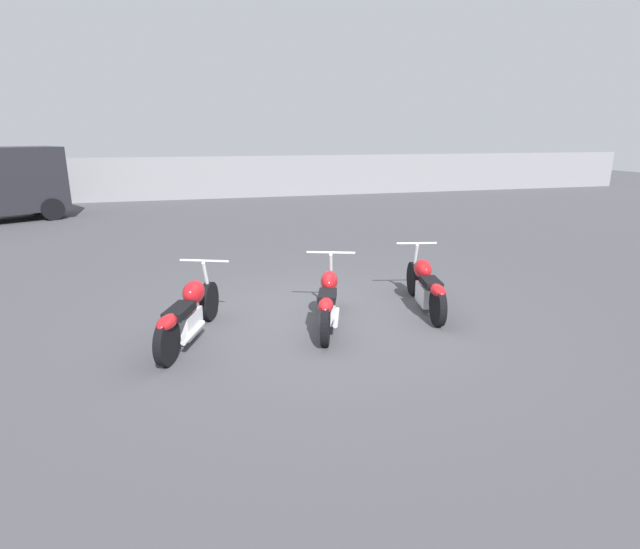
# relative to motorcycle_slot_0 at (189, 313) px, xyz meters

# --- Properties ---
(ground_plane) EXTENTS (60.00, 60.00, 0.00)m
(ground_plane) POSITION_rel_motorcycle_slot_0_xyz_m (1.92, 0.36, -0.39)
(ground_plane) COLOR #424247
(fence_back) EXTENTS (40.00, 0.04, 1.76)m
(fence_back) POSITION_rel_motorcycle_slot_0_xyz_m (1.92, 15.42, 0.49)
(fence_back) COLOR gray
(fence_back) RESTS_ON ground_plane
(motorcycle_slot_0) EXTENTS (1.02, 1.97, 0.94)m
(motorcycle_slot_0) POSITION_rel_motorcycle_slot_0_xyz_m (0.00, 0.00, 0.00)
(motorcycle_slot_0) COLOR black
(motorcycle_slot_0) RESTS_ON ground_plane
(motorcycle_slot_1) EXTENTS (0.92, 1.89, 0.96)m
(motorcycle_slot_1) POSITION_rel_motorcycle_slot_0_xyz_m (1.92, 0.02, 0.00)
(motorcycle_slot_1) COLOR black
(motorcycle_slot_1) RESTS_ON ground_plane
(motorcycle_slot_2) EXTENTS (0.73, 1.99, 0.94)m
(motorcycle_slot_2) POSITION_rel_motorcycle_slot_0_xyz_m (3.58, 0.32, -0.00)
(motorcycle_slot_2) COLOR black
(motorcycle_slot_2) RESTS_ON ground_plane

